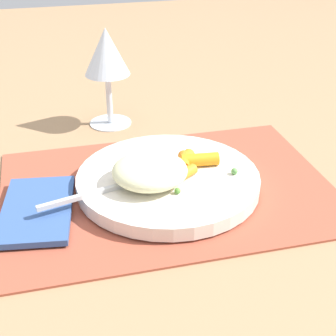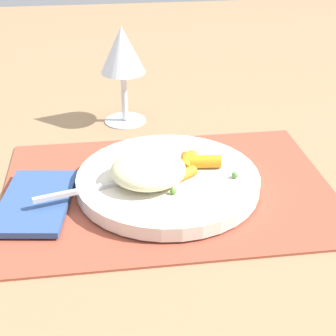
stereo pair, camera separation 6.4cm
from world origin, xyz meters
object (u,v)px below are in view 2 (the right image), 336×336
(plate, at_px, (168,181))
(napkin, at_px, (36,201))
(wine_glass, at_px, (122,54))
(carrot_portion, at_px, (190,165))
(rice_mound, at_px, (148,170))
(fork, at_px, (133,180))

(plate, xyz_separation_m, napkin, (-0.17, -0.02, -0.01))
(plate, distance_m, wine_glass, 0.26)
(plate, height_order, carrot_portion, carrot_portion)
(plate, relative_size, carrot_portion, 2.77)
(plate, relative_size, rice_mound, 2.51)
(fork, relative_size, wine_glass, 1.27)
(rice_mound, bearing_deg, carrot_portion, 20.71)
(fork, distance_m, napkin, 0.13)
(rice_mound, distance_m, wine_glass, 0.26)
(carrot_portion, relative_size, wine_glass, 0.54)
(rice_mound, bearing_deg, wine_glass, 93.51)
(carrot_portion, distance_m, fork, 0.08)
(carrot_portion, relative_size, fork, 0.42)
(rice_mound, relative_size, wine_glass, 0.59)
(plate, height_order, wine_glass, wine_glass)
(plate, xyz_separation_m, carrot_portion, (0.03, 0.01, 0.02))
(rice_mound, relative_size, fork, 0.46)
(carrot_portion, bearing_deg, plate, -165.92)
(plate, bearing_deg, wine_glass, 100.31)
(fork, height_order, wine_glass, wine_glass)
(rice_mound, height_order, fork, rice_mound)
(rice_mound, distance_m, carrot_portion, 0.06)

